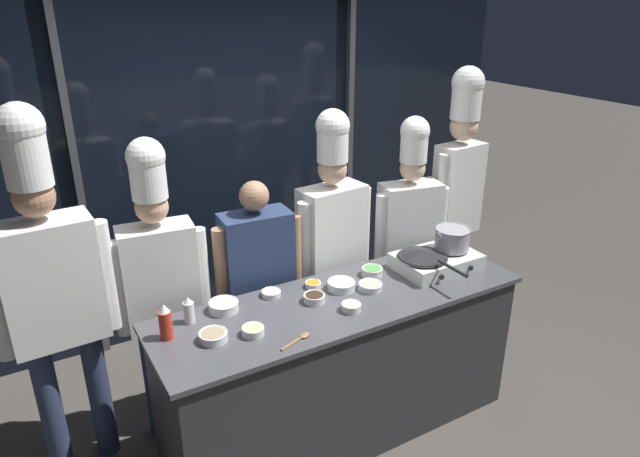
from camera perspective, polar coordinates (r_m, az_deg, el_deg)
The scene contains 25 objects.
ground_plane at distance 3.86m, azimuth 1.98°, elevation -19.23°, with size 24.00×24.00×0.00m, color #47423D.
window_wall_back at distance 4.56m, azimuth -9.24°, elevation 6.77°, with size 5.22×0.09×2.70m.
demo_counter at distance 3.56m, azimuth 2.09°, elevation -13.60°, with size 2.21×0.68×0.94m.
portable_stove at distance 3.71m, azimuth 11.56°, elevation -3.16°, with size 0.52×0.37×0.11m.
frying_pan at distance 3.60m, azimuth 10.27°, elevation -2.49°, with size 0.32×0.55×0.05m.
stock_pot at distance 3.73m, azimuth 13.08°, elevation -0.95°, with size 0.25×0.22×0.14m.
squeeze_bottle_chili at distance 3.02m, azimuth -15.20°, elevation -9.03°, with size 0.07×0.07×0.20m.
squeeze_bottle_clear at distance 3.13m, azimuth -12.98°, elevation -8.00°, with size 0.06×0.06×0.15m.
prep_bowl_shrimp at distance 3.41m, azimuth 5.06°, elevation -5.73°, with size 0.14×0.14×0.04m.
prep_bowl_soy_glaze at distance 3.26m, azimuth -0.57°, elevation -6.92°, with size 0.12×0.12×0.05m.
prep_bowl_mushrooms at distance 2.98m, azimuth -10.64°, elevation -10.50°, with size 0.15×0.15×0.05m.
prep_bowl_carrots at distance 3.42m, azimuth -0.69°, elevation -5.60°, with size 0.10×0.10×0.03m.
prep_bowl_garlic at distance 3.22m, azimuth -9.62°, elevation -7.60°, with size 0.17×0.17×0.06m.
prep_bowl_chicken at distance 3.19m, azimuth 3.13°, elevation -7.80°, with size 0.11×0.11×0.05m.
prep_bowl_bean_sprouts at distance 3.34m, azimuth -4.91°, elevation -6.43°, with size 0.11×0.11×0.03m.
prep_bowl_ginger at distance 3.00m, azimuth -6.72°, elevation -10.08°, with size 0.12×0.12×0.05m.
prep_bowl_onion at distance 3.40m, azimuth 2.14°, elevation -5.63°, with size 0.17×0.17×0.05m.
prep_bowl_scallions at distance 3.56m, azimuth 5.24°, elevation -4.26°, with size 0.13×0.13×0.05m.
serving_spoon_slotted at distance 2.95m, azimuth -1.99°, elevation -10.90°, with size 0.20×0.09×0.02m.
chef_head at distance 3.26m, azimuth -25.32°, elevation -4.67°, with size 0.63×0.27×2.11m.
chef_sous at distance 3.39m, azimuth -15.72°, elevation -4.44°, with size 0.55×0.26×1.88m.
person_guest at distance 3.58m, azimuth -6.21°, elevation -4.77°, with size 0.56×0.25×1.56m.
chef_line at distance 3.75m, azimuth 1.21°, elevation -0.37°, with size 0.57×0.27×1.92m.
chef_pastry at distance 4.12m, azimuth 8.90°, elevation 0.44°, with size 0.55×0.30×1.81m.
chef_apprentice at distance 4.40m, azimuth 13.73°, elevation 4.94°, with size 0.49×0.23×2.10m.
Camera 1 is at (-1.56, -2.41, 2.58)m, focal length 32.00 mm.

